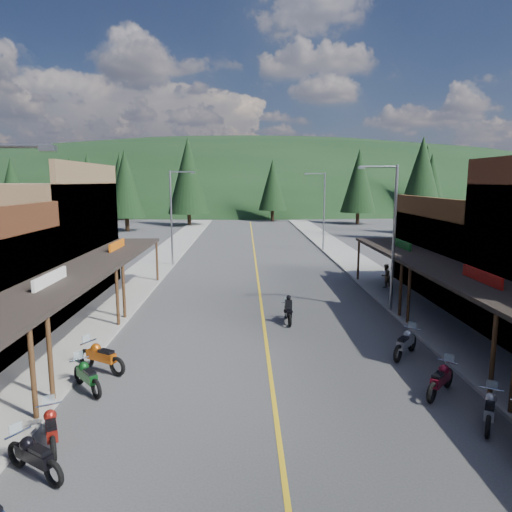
{
  "coord_description": "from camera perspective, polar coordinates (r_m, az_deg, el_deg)",
  "views": [
    {
      "loc": [
        -0.93,
        -16.23,
        7.14
      ],
      "look_at": [
        -0.32,
        8.96,
        3.0
      ],
      "focal_mm": 32.0,
      "sensor_mm": 36.0,
      "label": 1
    }
  ],
  "objects": [
    {
      "name": "ground",
      "position": [
        17.76,
        1.79,
        -14.39
      ],
      "size": [
        220.0,
        220.0,
        0.0
      ],
      "primitive_type": "plane",
      "color": "#38383A",
      "rests_on": "ground"
    },
    {
      "name": "centerline",
      "position": [
        36.94,
        0.09,
        -1.8
      ],
      "size": [
        0.15,
        90.0,
        0.01
      ],
      "primitive_type": "cube",
      "color": "gold",
      "rests_on": "ground"
    },
    {
      "name": "sidewalk_west",
      "position": [
        37.73,
        -13.24,
        -1.71
      ],
      "size": [
        3.4,
        94.0,
        0.15
      ],
      "primitive_type": "cube",
      "color": "gray",
      "rests_on": "ground"
    },
    {
      "name": "sidewalk_east",
      "position": [
        38.15,
        13.27,
        -1.59
      ],
      "size": [
        3.4,
        94.0,
        0.15
      ],
      "primitive_type": "cube",
      "color": "gray",
      "rests_on": "ground"
    },
    {
      "name": "shop_west_3",
      "position": [
        30.6,
        -26.21,
        1.57
      ],
      "size": [
        10.9,
        10.2,
        8.2
      ],
      "color": "brown",
      "rests_on": "ground"
    },
    {
      "name": "shop_east_3",
      "position": [
        31.54,
        26.39,
        -0.05
      ],
      "size": [
        10.9,
        10.2,
        6.2
      ],
      "color": "#4C2D16",
      "rests_on": "ground"
    },
    {
      "name": "streetlight_1",
      "position": [
        38.8,
        -10.35,
        5.22
      ],
      "size": [
        2.16,
        0.18,
        8.0
      ],
      "color": "gray",
      "rests_on": "ground"
    },
    {
      "name": "streetlight_2",
      "position": [
        25.62,
        16.57,
        2.94
      ],
      "size": [
        2.16,
        0.18,
        8.0
      ],
      "color": "gray",
      "rests_on": "ground"
    },
    {
      "name": "streetlight_3",
      "position": [
        46.98,
        8.33,
        5.97
      ],
      "size": [
        2.16,
        0.18,
        8.0
      ],
      "color": "gray",
      "rests_on": "ground"
    },
    {
      "name": "ridge_hill",
      "position": [
        151.4,
        -1.03,
        6.63
      ],
      "size": [
        310.0,
        140.0,
        60.0
      ],
      "primitive_type": "ellipsoid",
      "color": "black",
      "rests_on": "ground"
    },
    {
      "name": "pine_0",
      "position": [
        87.45,
        -28.2,
        7.81
      ],
      "size": [
        5.04,
        5.04,
        11.0
      ],
      "color": "black",
      "rests_on": "ground"
    },
    {
      "name": "pine_1",
      "position": [
        89.27,
        -16.56,
        9.02
      ],
      "size": [
        5.88,
        5.88,
        12.5
      ],
      "color": "black",
      "rests_on": "ground"
    },
    {
      "name": "pine_2",
      "position": [
        74.79,
        -8.47,
        9.89
      ],
      "size": [
        6.72,
        6.72,
        14.0
      ],
      "color": "black",
      "rests_on": "ground"
    },
    {
      "name": "pine_3",
      "position": [
        82.38,
        2.08,
        8.87
      ],
      "size": [
        5.04,
        5.04,
        11.0
      ],
      "color": "black",
      "rests_on": "ground"
    },
    {
      "name": "pine_4",
      "position": [
        78.55,
        12.74,
        9.18
      ],
      "size": [
        5.88,
        5.88,
        12.5
      ],
      "color": "black",
      "rests_on": "ground"
    },
    {
      "name": "pine_5",
      "position": [
        94.9,
        20.5,
        9.27
      ],
      "size": [
        6.72,
        6.72,
        14.0
      ],
      "color": "black",
      "rests_on": "ground"
    },
    {
      "name": "pine_6",
      "position": [
        92.95,
        29.24,
        7.76
      ],
      "size": [
        5.04,
        5.04,
        11.0
      ],
      "color": "black",
      "rests_on": "ground"
    },
    {
      "name": "pine_7",
      "position": [
        97.33,
        -20.24,
        8.83
      ],
      "size": [
        5.88,
        5.88,
        12.5
      ],
      "color": "black",
      "rests_on": "ground"
    },
    {
      "name": "pine_8",
      "position": [
        60.06,
        -22.11,
        7.55
      ],
      "size": [
        4.48,
        4.48,
        10.0
      ],
      "color": "black",
      "rests_on": "ground"
    },
    {
      "name": "pine_9",
      "position": [
        66.12,
        20.99,
        8.07
      ],
      "size": [
        4.93,
        4.93,
        10.8
      ],
      "color": "black",
      "rests_on": "ground"
    },
    {
      "name": "pine_10",
      "position": [
        68.4,
        -16.01,
        8.68
      ],
      "size": [
        5.38,
        5.38,
        11.6
      ],
      "color": "black",
      "rests_on": "ground"
    },
    {
      "name": "pine_11",
      "position": [
        58.13,
        19.97,
        8.83
      ],
      "size": [
        5.82,
        5.82,
        12.4
      ],
      "color": "black",
      "rests_on": "ground"
    },
    {
      "name": "bike_west_5",
      "position": [
        13.21,
        -26.02,
        -21.41
      ],
      "size": [
        2.12,
        1.71,
        1.19
      ],
      "primitive_type": null,
      "rotation": [
        0.0,
        0.0,
        1.0
      ],
      "color": "black",
      "rests_on": "ground"
    },
    {
      "name": "bike_west_6",
      "position": [
        14.28,
        -24.23,
        -18.9
      ],
      "size": [
        1.49,
        2.13,
        1.16
      ],
      "primitive_type": null,
      "rotation": [
        0.0,
        0.0,
        0.45
      ],
      "color": "maroon",
      "rests_on": "ground"
    },
    {
      "name": "bike_west_7",
      "position": [
        17.12,
        -20.39,
        -13.75
      ],
      "size": [
        1.9,
        2.05,
        1.2
      ],
      "primitive_type": null,
      "rotation": [
        0.0,
        0.0,
        0.71
      ],
      "color": "#0D4416",
      "rests_on": "ground"
    },
    {
      "name": "bike_west_8",
      "position": [
        18.54,
        -18.78,
        -11.68
      ],
      "size": [
        2.35,
        1.81,
        1.3
      ],
      "primitive_type": null,
      "rotation": [
        0.0,
        0.0,
        1.04
      ],
      "color": "#B74E0D",
      "rests_on": "ground"
    },
    {
      "name": "bike_east_6",
      "position": [
        15.68,
        27.19,
        -16.56
      ],
      "size": [
        1.58,
        2.04,
        1.13
      ],
      "primitive_type": null,
      "rotation": [
        0.0,
        0.0,
        -0.54
      ],
      "color": "gray",
      "rests_on": "ground"
    },
    {
      "name": "bike_east_7",
      "position": [
        17.03,
        22.09,
        -13.96
      ],
      "size": [
        1.97,
        2.03,
        1.21
      ],
      "primitive_type": null,
      "rotation": [
        0.0,
        0.0,
        -0.75
      ],
      "color": "maroon",
      "rests_on": "ground"
    },
    {
      "name": "bike_east_8",
      "position": [
        19.98,
        18.19,
        -10.16
      ],
      "size": [
        1.99,
        2.18,
        1.27
      ],
      "primitive_type": null,
      "rotation": [
        0.0,
        0.0,
        -0.7
      ],
      "color": "gray",
      "rests_on": "ground"
    },
    {
      "name": "rider_on_bike",
      "position": [
        23.43,
        4.04,
        -6.9
      ],
      "size": [
        0.71,
        1.99,
        1.5
      ],
      "rotation": [
        0.0,
        0.0,
        0.03
      ],
      "color": "black",
      "rests_on": "ground"
    },
    {
      "name": "pedestrian_east_b",
      "position": [
        31.52,
        15.88,
        -2.39
      ],
      "size": [
        0.88,
        0.79,
        1.57
      ],
      "primitive_type": "imported",
      "rotation": [
        0.0,
        0.0,
        3.73
      ],
      "color": "brown",
      "rests_on": "sidewalk_east"
    }
  ]
}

